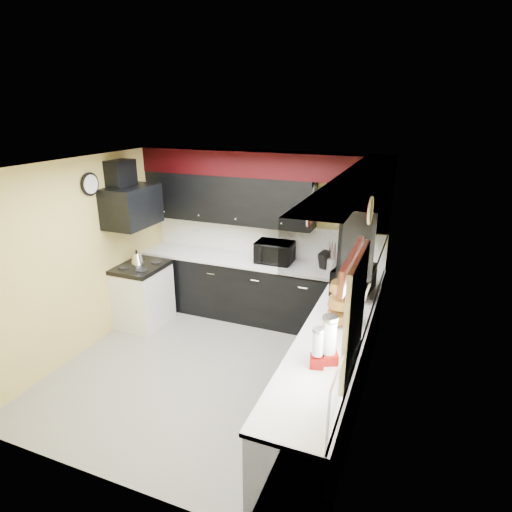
{
  "coord_description": "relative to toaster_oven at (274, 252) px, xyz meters",
  "views": [
    {
      "loc": [
        2.17,
        -3.99,
        3.09
      ],
      "look_at": [
        0.34,
        0.63,
        1.34
      ],
      "focal_mm": 30.0,
      "sensor_mm": 36.0,
      "label": 1
    }
  ],
  "objects": [
    {
      "name": "ceiling",
      "position": [
        -0.27,
        -1.52,
        1.41
      ],
      "size": [
        3.6,
        3.6,
        0.06
      ],
      "primitive_type": "cube",
      "color": "white",
      "rests_on": "wall_back"
    },
    {
      "name": "toaster_oven",
      "position": [
        0.0,
        0.0,
        0.0
      ],
      "size": [
        0.53,
        0.44,
        0.31
      ],
      "primitive_type": "imported",
      "rotation": [
        0.0,
        0.0,
        0.0
      ],
      "color": "black",
      "rests_on": "counter_back"
    },
    {
      "name": "kettle",
      "position": [
        -1.84,
        -0.74,
        -0.09
      ],
      "size": [
        0.22,
        0.22,
        0.16
      ],
      "primitive_type": null,
      "rotation": [
        0.0,
        0.0,
        -0.29
      ],
      "color": "silver",
      "rests_on": "cooktop"
    },
    {
      "name": "knife_block",
      "position": [
        0.74,
        0.02,
        -0.03
      ],
      "size": [
        0.17,
        0.19,
        0.25
      ],
      "primitive_type": "cube",
      "rotation": [
        0.0,
        0.0,
        -0.42
      ],
      "color": "black",
      "rests_on": "counter_back"
    },
    {
      "name": "utensil_crock",
      "position": [
        0.83,
        0.02,
        -0.07
      ],
      "size": [
        0.19,
        0.19,
        0.16
      ],
      "primitive_type": "cylinder",
      "rotation": [
        0.0,
        0.0,
        -0.32
      ],
      "color": "silver",
      "rests_on": "counter_back"
    },
    {
      "name": "dispenser_b",
      "position": [
        1.22,
        -2.35,
        0.01
      ],
      "size": [
        0.15,
        0.15,
        0.33
      ],
      "primitive_type": null,
      "rotation": [
        0.0,
        0.0,
        0.23
      ],
      "color": "maroon",
      "rests_on": "counter_right"
    },
    {
      "name": "pan_low",
      "position": [
        0.55,
        0.16,
        0.63
      ],
      "size": [
        0.03,
        0.24,
        0.42
      ],
      "primitive_type": null,
      "color": "black",
      "rests_on": "upper_back"
    },
    {
      "name": "wall_back",
      "position": [
        -0.27,
        0.28,
        0.16
      ],
      "size": [
        3.6,
        0.06,
        2.5
      ],
      "primitive_type": "cube",
      "color": "#E0C666",
      "rests_on": "ground"
    },
    {
      "name": "baskets",
      "position": [
        1.25,
        -1.47,
        0.09
      ],
      "size": [
        0.27,
        0.27,
        0.5
      ],
      "primitive_type": null,
      "color": "brown",
      "rests_on": "upper_right"
    },
    {
      "name": "soffit_right",
      "position": [
        1.35,
        -1.7,
        1.23
      ],
      "size": [
        0.36,
        3.24,
        0.35
      ],
      "primitive_type": "cube",
      "color": "black",
      "rests_on": "wall_right"
    },
    {
      "name": "splash_right",
      "position": [
        1.52,
        -1.52,
        0.1
      ],
      "size": [
        0.02,
        3.6,
        0.5
      ],
      "primitive_type": "cube",
      "color": "white",
      "rests_on": "counter_right"
    },
    {
      "name": "cab_right",
      "position": [
        1.23,
        -1.82,
        -0.64
      ],
      "size": [
        0.6,
        3.0,
        0.9
      ],
      "primitive_type": "cube",
      "color": "black",
      "rests_on": "ground"
    },
    {
      "name": "cut_board",
      "position": [
        0.56,
        -0.22,
        0.71
      ],
      "size": [
        0.03,
        0.26,
        0.35
      ],
      "primitive_type": "cube",
      "color": "white",
      "rests_on": "upper_back"
    },
    {
      "name": "dispenser_a",
      "position": [
        1.29,
        -2.24,
        0.06
      ],
      "size": [
        0.21,
        0.21,
        0.43
      ],
      "primitive_type": null,
      "rotation": [
        0.0,
        0.0,
        0.41
      ],
      "color": "#640B0F",
      "rests_on": "counter_right"
    },
    {
      "name": "cab_back",
      "position": [
        -0.27,
        -0.02,
        -0.64
      ],
      "size": [
        3.6,
        0.6,
        0.9
      ],
      "primitive_type": "cube",
      "color": "black",
      "rests_on": "ground"
    },
    {
      "name": "splash_back",
      "position": [
        -0.27,
        0.27,
        0.1
      ],
      "size": [
        3.6,
        0.02,
        0.5
      ],
      "primitive_type": "cube",
      "color": "white",
      "rests_on": "counter_back"
    },
    {
      "name": "deco_plate",
      "position": [
        1.5,
        -1.87,
        1.16
      ],
      "size": [
        0.03,
        0.24,
        0.24
      ],
      "primitive_type": null,
      "color": "white",
      "rests_on": "wall_right"
    },
    {
      "name": "stove",
      "position": [
        -1.77,
        -0.77,
        -0.66
      ],
      "size": [
        0.6,
        0.75,
        0.86
      ],
      "primitive_type": "cube",
      "color": "white",
      "rests_on": "ground"
    },
    {
      "name": "counter_back",
      "position": [
        -0.27,
        -0.02,
        -0.17
      ],
      "size": [
        3.62,
        0.64,
        0.04
      ],
      "primitive_type": "cube",
      "color": "white",
      "rests_on": "cab_back"
    },
    {
      "name": "wall_right",
      "position": [
        1.53,
        -1.52,
        0.16
      ],
      "size": [
        0.06,
        3.6,
        2.5
      ],
      "primitive_type": "cube",
      "color": "#E0C666",
      "rests_on": "ground"
    },
    {
      "name": "ground",
      "position": [
        -0.27,
        -1.52,
        -1.09
      ],
      "size": [
        3.6,
        3.6,
        0.0
      ],
      "primitive_type": "plane",
      "color": "gray",
      "rests_on": "ground"
    },
    {
      "name": "window",
      "position": [
        1.52,
        -2.42,
        0.46
      ],
      "size": [
        0.03,
        0.86,
        0.96
      ],
      "primitive_type": null,
      "color": "white",
      "rests_on": "wall_right"
    },
    {
      "name": "cooktop",
      "position": [
        -1.77,
        -0.77,
        -0.2
      ],
      "size": [
        0.62,
        0.77,
        0.06
      ],
      "primitive_type": "cube",
      "color": "black",
      "rests_on": "stove"
    },
    {
      "name": "pan_top",
      "position": [
        0.55,
        0.03,
        0.91
      ],
      "size": [
        0.03,
        0.22,
        0.4
      ],
      "primitive_type": null,
      "color": "black",
      "rests_on": "upper_back"
    },
    {
      "name": "hood_duct",
      "position": [
        -1.95,
        -0.77,
        1.11
      ],
      "size": [
        0.24,
        0.4,
        0.4
      ],
      "primitive_type": "cube",
      "color": "black",
      "rests_on": "wall_left"
    },
    {
      "name": "counter_right",
      "position": [
        1.23,
        -1.82,
        -0.17
      ],
      "size": [
        0.64,
        3.02,
        0.04
      ],
      "primitive_type": "cube",
      "color": "white",
      "rests_on": "cab_right"
    },
    {
      "name": "wall_left",
      "position": [
        -2.07,
        -1.52,
        0.16
      ],
      "size": [
        0.06,
        3.6,
        2.5
      ],
      "primitive_type": "cube",
      "color": "#E0C666",
      "rests_on": "ground"
    },
    {
      "name": "clock",
      "position": [
        -2.04,
        -1.27,
        1.06
      ],
      "size": [
        0.03,
        0.3,
        0.3
      ],
      "primitive_type": null,
      "color": "black",
      "rests_on": "wall_left"
    },
    {
      "name": "upper_back",
      "position": [
        -0.77,
        0.1,
        0.71
      ],
      "size": [
        2.6,
        0.35,
        0.7
      ],
      "primitive_type": "cube",
      "color": "black",
      "rests_on": "wall_back"
    },
    {
      "name": "microwave",
      "position": [
        1.24,
        -0.64,
        0.01
      ],
      "size": [
        0.49,
        0.64,
        0.33
      ],
      "primitive_type": "imported",
      "rotation": [
        0.0,
        0.0,
        1.41
      ],
      "color": "black",
      "rests_on": "counter_right"
    },
    {
      "name": "soffit_back",
      "position": [
        -0.27,
        0.1,
        1.23
      ],
      "size": [
        3.6,
        0.36,
        0.35
      ],
      "primitive_type": "cube",
      "color": "black",
      "rests_on": "wall_back"
    },
    {
      "name": "hood",
      "position": [
        -1.82,
        -0.77,
        0.69
      ],
      "size": [
        0.5,
        0.78,
        0.55
      ],
      "primitive_type": "cube",
      "color": "black",
      "rests_on": "wall_left"
    },
    {
      "name": "upper_right",
      "position": [
        1.36,
        -0.62,
        0.71
      ],
      "size": [
        0.35,
        1.8,
        0.7
      ],
      "primitive_type": "cube",
      "color": "black",
      "rests_on": "wall_right"
    },
    {
      "name": "valance",
      "position": [
        1.46,
        -2.42,
        0.86
      ],
      "size": [
        0.04,
        0.88,
        0.2
      ],
      "primitive_type": "cube",
      "color": "red",
      "rests_on": "wall_right"
    },
    {
      "name": "pan_mid",
      "position": [
        0.55,
        -0.1,
        0.66
      ],
      "size": [
        0.03,
        0.28,
        0.46
      ],
      "primitive_type": null,
      "color": "black",
      "rests_on": "upper_back"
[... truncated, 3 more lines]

